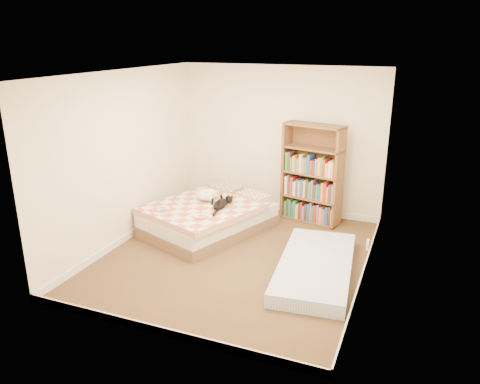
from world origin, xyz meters
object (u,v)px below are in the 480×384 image
at_px(floor_mattress, 315,267).
at_px(black_cat, 222,203).
at_px(white_dog, 207,195).
at_px(bed, 210,216).
at_px(bookshelf, 312,187).

xyz_separation_m(floor_mattress, black_cat, (-1.63, 0.67, 0.43)).
relative_size(black_cat, white_dog, 1.79).
height_order(bed, white_dog, white_dog).
distance_m(bookshelf, white_dog, 1.72).
bearing_deg(bed, white_dog, 148.32).
relative_size(floor_mattress, white_dog, 5.41).
height_order(floor_mattress, white_dog, white_dog).
height_order(black_cat, white_dog, white_dog).
distance_m(bookshelf, black_cat, 1.59).
relative_size(bed, bookshelf, 1.39).
bearing_deg(white_dog, bed, -50.58).
height_order(bed, floor_mattress, bed).
bearing_deg(bookshelf, bed, -130.97).
relative_size(bed, white_dog, 6.12).
bearing_deg(floor_mattress, white_dog, 149.61).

